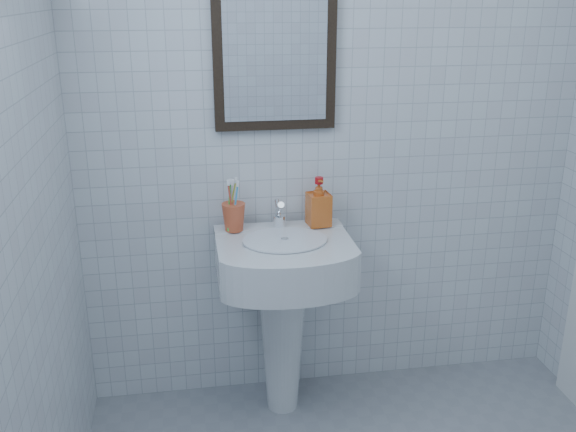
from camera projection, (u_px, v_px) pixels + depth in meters
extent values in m
cube|color=silver|center=(334.00, 124.00, 2.73)|extent=(2.20, 0.02, 2.50)
cone|color=silver|center=(282.00, 339.00, 2.81)|extent=(0.22, 0.22, 0.69)
cube|color=silver|center=(284.00, 258.00, 2.63)|extent=(0.55, 0.39, 0.17)
cube|color=silver|center=(278.00, 229.00, 2.75)|extent=(0.55, 0.10, 0.03)
cylinder|color=white|center=(285.00, 240.00, 2.57)|extent=(0.34, 0.34, 0.01)
cylinder|color=white|center=(279.00, 221.00, 2.71)|extent=(0.05, 0.05, 0.05)
cylinder|color=white|center=(280.00, 208.00, 2.68)|extent=(0.03, 0.10, 0.08)
cylinder|color=white|center=(278.00, 210.00, 2.72)|extent=(0.03, 0.05, 0.10)
imported|color=red|center=(319.00, 202.00, 2.72)|extent=(0.10, 0.11, 0.21)
cube|color=black|center=(275.00, 53.00, 2.57)|extent=(0.50, 0.04, 0.62)
cube|color=white|center=(275.00, 53.00, 2.56)|extent=(0.42, 0.00, 0.54)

